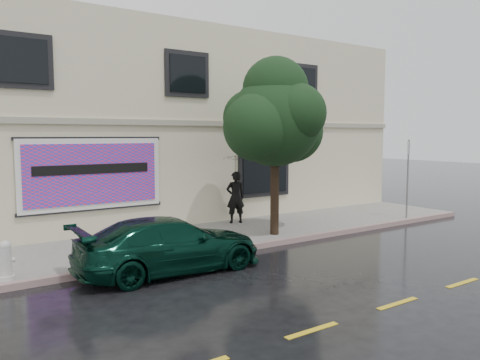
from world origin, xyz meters
TOP-DOWN VIEW (x-y plane):
  - ground at (0.00, 0.00)m, footprint 90.00×90.00m
  - sidewalk at (0.00, 3.25)m, footprint 20.00×3.50m
  - curb at (0.00, 1.50)m, footprint 20.00×0.18m
  - road_marking at (0.00, -3.50)m, footprint 19.00×0.12m
  - building at (0.00, 9.00)m, footprint 20.00×8.12m
  - billboard at (-3.20, 4.92)m, footprint 4.30×0.16m
  - car at (-2.67, 0.85)m, footprint 4.46×2.01m
  - pedestrian at (1.55, 4.43)m, footprint 0.75×0.60m
  - umbrella at (1.55, 4.43)m, footprint 1.25×1.25m
  - street_tree at (1.52, 2.20)m, footprint 2.76×2.76m
  - fire_hydrant at (-6.02, 1.80)m, footprint 0.35×0.32m
  - sign_pole at (7.33, 1.70)m, footprint 0.33×0.17m

SIDE VIEW (x-z plane):
  - ground at x=0.00m, z-range 0.00..0.00m
  - road_marking at x=0.00m, z-range 0.00..0.01m
  - sidewalk at x=0.00m, z-range 0.00..0.15m
  - curb at x=0.00m, z-range -0.01..0.15m
  - fire_hydrant at x=-6.02m, z-range 0.14..0.98m
  - car at x=-2.67m, z-range 0.00..1.29m
  - pedestrian at x=1.55m, z-range 0.15..1.95m
  - sign_pole at x=7.33m, z-range 0.42..3.30m
  - billboard at x=-3.20m, z-range 0.95..3.15m
  - umbrella at x=1.55m, z-range 1.95..2.65m
  - building at x=0.00m, z-range 0.00..7.00m
  - street_tree at x=1.52m, z-range 1.18..6.04m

